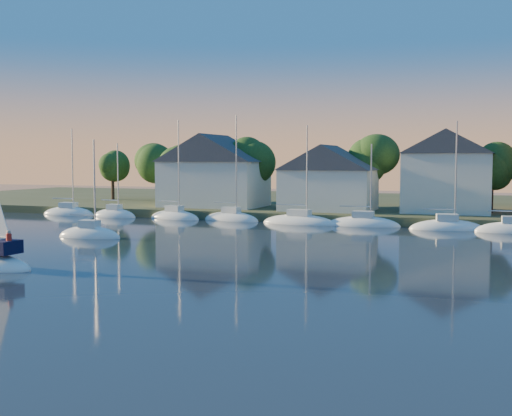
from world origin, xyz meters
The scene contains 9 objects.
ground centered at (0.00, 0.00, 0.00)m, with size 260.00×260.00×0.00m, color black.
shoreline_land centered at (0.00, 75.00, 0.00)m, with size 160.00×50.00×2.00m, color #363F24.
wooden_dock centered at (0.00, 52.00, 0.00)m, with size 120.00×3.00×1.00m, color brown.
clubhouse_west centered at (-22.00, 58.00, 5.93)m, with size 13.65×9.45×9.64m.
clubhouse_centre centered at (-6.00, 57.00, 5.13)m, with size 11.55×8.40×8.08m.
clubhouse_east centered at (8.00, 59.00, 6.00)m, with size 10.50×8.40×9.80m.
tree_line centered at (2.00, 63.00, 7.18)m, with size 93.40×5.40×8.90m.
moored_fleet centered at (-8.00, 49.00, 0.10)m, with size 71.50×2.40×12.05m.
drifting_sailboat_left centered at (-21.97, 29.73, 0.10)m, with size 6.49×2.51×10.24m.
Camera 1 is at (13.65, -20.41, 7.30)m, focal length 45.00 mm.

